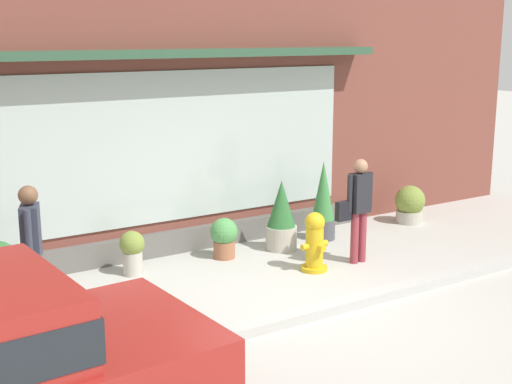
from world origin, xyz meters
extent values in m
plane|color=#B2AFA8|center=(0.00, 0.00, 0.00)|extent=(60.00, 60.00, 0.00)
cube|color=#B2B2AD|center=(0.00, -0.20, 0.06)|extent=(14.00, 0.24, 0.12)
cube|color=brown|center=(0.00, 3.20, 2.70)|extent=(14.00, 0.36, 5.39)
cube|color=#ADBCB7|center=(-0.18, 3.00, 1.65)|extent=(5.78, 0.03, 2.26)
cube|color=#2D5138|center=(0.00, 2.85, 3.03)|extent=(6.38, 0.56, 0.12)
cube|color=#605E59|center=(0.00, 2.98, 0.18)|extent=(6.18, 0.20, 0.36)
cylinder|color=gold|center=(0.95, 1.15, 0.03)|extent=(0.38, 0.38, 0.06)
cylinder|color=gold|center=(0.95, 1.15, 0.35)|extent=(0.25, 0.25, 0.57)
sphere|color=gold|center=(0.95, 1.15, 0.71)|extent=(0.29, 0.29, 0.29)
cylinder|color=gold|center=(0.79, 1.15, 0.37)|extent=(0.10, 0.09, 0.09)
cylinder|color=gold|center=(1.12, 1.15, 0.37)|extent=(0.10, 0.09, 0.09)
cylinder|color=gold|center=(0.95, 0.99, 0.37)|extent=(0.09, 0.10, 0.09)
cylinder|color=#8E333D|center=(1.65, 1.10, 0.38)|extent=(0.12, 0.12, 0.76)
cylinder|color=#8E333D|center=(1.80, 1.10, 0.38)|extent=(0.12, 0.12, 0.76)
cube|color=#232328|center=(1.72, 1.10, 1.05)|extent=(0.28, 0.20, 0.57)
sphere|color=#A37556|center=(1.72, 1.10, 1.45)|extent=(0.21, 0.21, 0.21)
cylinder|color=#232328|center=(1.53, 1.10, 1.06)|extent=(0.08, 0.08, 0.54)
cylinder|color=#232328|center=(1.91, 1.10, 1.06)|extent=(0.08, 0.08, 0.54)
cube|color=black|center=(1.44, 1.12, 0.81)|extent=(0.24, 0.10, 0.28)
cylinder|color=#232328|center=(-2.95, 1.29, 0.41)|extent=(0.12, 0.12, 0.81)
cylinder|color=#232328|center=(-2.89, 1.45, 0.41)|extent=(0.12, 0.12, 0.81)
cube|color=#333847|center=(-2.92, 1.37, 1.12)|extent=(0.31, 0.38, 0.61)
sphere|color=brown|center=(-2.92, 1.37, 1.54)|extent=(0.22, 0.22, 0.22)
cylinder|color=#333847|center=(-3.00, 1.17, 1.13)|extent=(0.08, 0.08, 0.58)
cylinder|color=#333847|center=(-2.84, 1.57, 1.13)|extent=(0.08, 0.08, 0.58)
cylinder|color=black|center=(-3.16, -0.54, 0.34)|extent=(0.68, 0.22, 0.67)
cylinder|color=#9E6042|center=(-3.07, 2.47, 0.18)|extent=(0.36, 0.36, 0.35)
sphere|color=orange|center=(-2.93, 2.48, 0.60)|extent=(0.09, 0.09, 0.09)
cylinder|color=#9E6042|center=(0.16, 2.34, 0.13)|extent=(0.32, 0.32, 0.26)
sphere|color=#4C934C|center=(0.16, 2.34, 0.41)|extent=(0.41, 0.41, 0.41)
sphere|color=#DB4C7A|center=(0.19, 2.44, 0.46)|extent=(0.11, 0.11, 0.11)
sphere|color=#DB4C7A|center=(0.10, 2.39, 0.48)|extent=(0.12, 0.12, 0.12)
sphere|color=#DB4C7A|center=(0.18, 2.42, 0.45)|extent=(0.12, 0.12, 0.12)
cylinder|color=#4C4C51|center=(2.03, 2.34, 0.16)|extent=(0.41, 0.41, 0.33)
cone|color=#3D8442|center=(2.03, 2.34, 0.82)|extent=(0.37, 0.37, 0.97)
cylinder|color=#B7B2A3|center=(3.97, 2.32, 0.11)|extent=(0.48, 0.48, 0.22)
sphere|color=olive|center=(3.97, 2.32, 0.40)|extent=(0.53, 0.53, 0.53)
sphere|color=orange|center=(4.02, 2.45, 0.55)|extent=(0.10, 0.10, 0.10)
sphere|color=#DB4C7A|center=(3.84, 2.32, 0.51)|extent=(0.15, 0.15, 0.15)
sphere|color=white|center=(3.86, 2.32, 0.49)|extent=(0.14, 0.14, 0.14)
cylinder|color=#B7B2A3|center=(-1.30, 2.38, 0.17)|extent=(0.28, 0.28, 0.33)
sphere|color=olive|center=(-1.30, 2.38, 0.46)|extent=(0.35, 0.35, 0.35)
sphere|color=#DB4C7A|center=(-1.19, 2.40, 0.50)|extent=(0.09, 0.09, 0.09)
sphere|color=orange|center=(-1.27, 2.47, 0.54)|extent=(0.08, 0.08, 0.08)
cylinder|color=#B7B2A3|center=(1.13, 2.24, 0.19)|extent=(0.49, 0.49, 0.37)
cone|color=#2D6B33|center=(1.13, 2.24, 0.74)|extent=(0.44, 0.44, 0.73)
camera|label=1|loc=(-4.91, -6.47, 3.31)|focal=49.50mm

